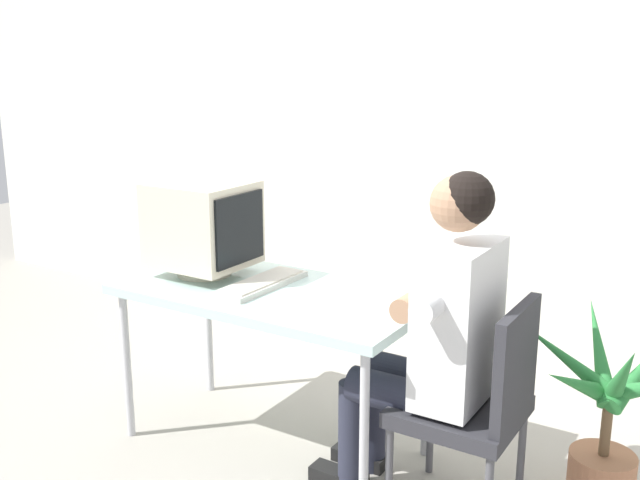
# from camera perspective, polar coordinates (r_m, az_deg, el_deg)

# --- Properties ---
(ground_plane) EXTENTS (12.00, 12.00, 0.00)m
(ground_plane) POSITION_cam_1_polar(r_m,az_deg,el_deg) (3.47, -3.53, -15.44)
(ground_plane) COLOR #9E998E
(wall_back) EXTENTS (8.00, 0.10, 3.00)m
(wall_back) POSITION_cam_1_polar(r_m,az_deg,el_deg) (4.13, 11.24, 10.90)
(wall_back) COLOR silver
(wall_back) RESTS_ON ground_plane
(desk) EXTENTS (1.34, 0.68, 0.73)m
(desk) POSITION_cam_1_polar(r_m,az_deg,el_deg) (3.19, -3.72, -4.71)
(desk) COLOR #B7B7BC
(desk) RESTS_ON ground_plane
(crt_monitor) EXTENTS (0.42, 0.38, 0.43)m
(crt_monitor) POSITION_cam_1_polar(r_m,az_deg,el_deg) (3.36, -9.00, 1.18)
(crt_monitor) COLOR beige
(crt_monitor) RESTS_ON desk
(keyboard) EXTENTS (0.17, 0.48, 0.03)m
(keyboard) POSITION_cam_1_polar(r_m,az_deg,el_deg) (3.21, -4.51, -3.35)
(keyboard) COLOR silver
(keyboard) RESTS_ON desk
(office_chair) EXTENTS (0.44, 0.44, 0.86)m
(office_chair) POSITION_cam_1_polar(r_m,az_deg,el_deg) (2.84, 12.05, -11.98)
(office_chair) COLOR #4C4C51
(office_chair) RESTS_ON ground_plane
(person_seated) EXTENTS (0.68, 0.60, 1.32)m
(person_seated) POSITION_cam_1_polar(r_m,az_deg,el_deg) (2.80, 8.89, -6.86)
(person_seated) COLOR silver
(person_seated) RESTS_ON ground_plane
(potted_plant) EXTENTS (0.75, 0.70, 0.80)m
(potted_plant) POSITION_cam_1_polar(r_m,az_deg,el_deg) (3.07, 21.26, -12.96)
(potted_plant) COLOR #9E6647
(potted_plant) RESTS_ON ground_plane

